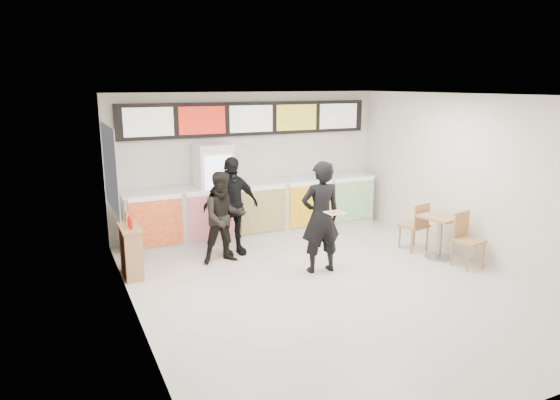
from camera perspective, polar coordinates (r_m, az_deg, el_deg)
floor at (r=8.18m, az=5.81°, el=-9.70°), size 7.00×7.00×0.00m
ceiling at (r=7.54m, az=6.35°, el=11.81°), size 7.00×7.00×0.00m
wall_back at (r=10.82m, az=-3.51°, el=4.27°), size 6.00×0.00×6.00m
wall_left at (r=6.72m, az=-16.46°, el=-1.75°), size 0.00×7.00×7.00m
wall_right at (r=9.59m, az=21.64°, el=2.21°), size 0.00×7.00×7.00m
service_counter at (r=10.63m, az=-2.63°, el=-0.98°), size 5.56×0.77×1.14m
menu_board at (r=10.63m, az=-3.41°, el=9.27°), size 5.50×0.14×0.70m
drinks_fridge at (r=10.24m, az=-7.54°, el=0.83°), size 0.70×0.67×2.00m
mirror_panel at (r=9.06m, az=-18.88°, el=3.45°), size 0.01×2.00×1.50m
customer_main at (r=8.46m, az=4.67°, el=-1.98°), size 0.74×0.52×1.93m
customer_left at (r=8.97m, az=-6.42°, el=-2.02°), size 0.83×0.66×1.67m
customer_mid at (r=9.34m, az=-5.61°, el=-0.73°), size 1.13×0.55×1.87m
pizza_slice at (r=8.04m, az=6.27°, el=-1.40°), size 0.36×0.36×0.02m
cafe_table at (r=9.66m, az=17.85°, el=-3.14°), size 0.79×1.70×0.96m
condiment_ledge at (r=8.76m, az=-16.67°, el=-5.56°), size 0.31×0.77×1.03m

